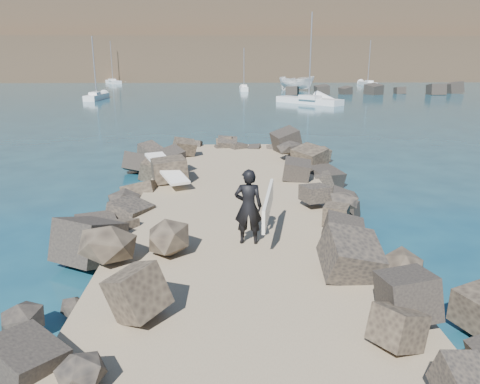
{
  "coord_description": "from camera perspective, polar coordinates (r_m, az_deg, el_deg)",
  "views": [
    {
      "loc": [
        -0.4,
        -12.31,
        4.7
      ],
      "look_at": [
        0.0,
        -1.0,
        1.5
      ],
      "focal_mm": 35.0,
      "sensor_mm": 36.0,
      "label": 1
    }
  ],
  "objects": [
    {
      "name": "sailboat_d",
      "position": [
        94.84,
        15.31,
        12.63
      ],
      "size": [
        1.63,
        6.99,
        8.42
      ],
      "color": "silver",
      "rests_on": "ground"
    },
    {
      "name": "riprap_left",
      "position": [
        11.86,
        -14.12,
        -5.45
      ],
      "size": [
        2.6,
        22.0,
        1.0
      ],
      "primitive_type": "cube",
      "color": "black",
      "rests_on": "ground"
    },
    {
      "name": "sailboat_e",
      "position": [
        102.65,
        -15.23,
        12.84
      ],
      "size": [
        4.74,
        6.99,
        8.56
      ],
      "color": "silver",
      "rests_on": "ground"
    },
    {
      "name": "surfboard_resting",
      "position": [
        16.16,
        -8.94,
        2.53
      ],
      "size": [
        1.79,
        2.65,
        0.09
      ],
      "primitive_type": "cube",
      "rotation": [
        0.0,
        0.0,
        0.47
      ],
      "color": "white",
      "rests_on": "riprap_left"
    },
    {
      "name": "boat_imported",
      "position": [
        77.1,
        6.9,
        13.05
      ],
      "size": [
        6.26,
        4.89,
        2.29
      ],
      "primitive_type": "imported",
      "rotation": [
        0.0,
        0.0,
        1.05
      ],
      "color": "silver",
      "rests_on": "ground"
    },
    {
      "name": "sailboat_a",
      "position": [
        61.03,
        -17.09,
        11.03
      ],
      "size": [
        1.68,
        6.28,
        7.59
      ],
      "color": "silver",
      "rests_on": "ground"
    },
    {
      "name": "riprap_right",
      "position": [
        12.06,
        14.05,
        -5.09
      ],
      "size": [
        2.6,
        22.0,
        1.0
      ],
      "primitive_type": "cube",
      "color": "black",
      "rests_on": "ground"
    },
    {
      "name": "sailboat_c",
      "position": [
        53.5,
        8.39,
        10.97
      ],
      "size": [
        6.75,
        7.37,
        9.77
      ],
      "color": "silver",
      "rests_on": "ground"
    },
    {
      "name": "jetty",
      "position": [
        11.21,
        0.18,
        -7.31
      ],
      "size": [
        6.0,
        26.0,
        0.6
      ],
      "primitive_type": "cube",
      "color": "#8C7759",
      "rests_on": "ground"
    },
    {
      "name": "surfer_with_board",
      "position": [
        10.66,
        1.37,
        -1.76
      ],
      "size": [
        1.02,
        2.16,
        1.76
      ],
      "color": "black",
      "rests_on": "jetty"
    },
    {
      "name": "sailboat_b",
      "position": [
        75.72,
        0.48,
        12.51
      ],
      "size": [
        1.25,
        5.4,
        6.67
      ],
      "color": "silver",
      "rests_on": "ground"
    },
    {
      "name": "ground",
      "position": [
        13.18,
        -0.16,
        -5.1
      ],
      "size": [
        800.0,
        800.0,
        0.0
      ],
      "primitive_type": "plane",
      "color": "#0F384C",
      "rests_on": "ground"
    },
    {
      "name": "breakwater_secondary",
      "position": [
        76.16,
        26.19,
        11.14
      ],
      "size": [
        52.0,
        4.0,
        1.2
      ],
      "primitive_type": "cube",
      "color": "black",
      "rests_on": "ground"
    },
    {
      "name": "headland",
      "position": [
        172.99,
        1.5,
        19.54
      ],
      "size": [
        360.0,
        140.0,
        32.0
      ],
      "primitive_type": "cube",
      "color": "#2D4919",
      "rests_on": "ground"
    }
  ]
}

